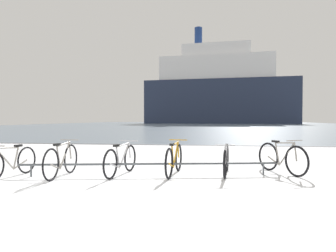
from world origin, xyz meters
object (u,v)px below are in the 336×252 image
Objects in this scene: bicycle_5 at (282,158)px; ferry_ship at (219,91)px; bicycle_2 at (121,160)px; bicycle_1 at (62,160)px; bicycle_3 at (174,159)px; bicycle_4 at (226,160)px; bicycle_0 at (11,162)px.

bicycle_5 is 82.15m from ferry_ship.
bicycle_5 is (3.85, 0.72, 0.02)m from bicycle_2.
bicycle_1 is at bearing -163.42° from bicycle_2.
bicycle_3 is (2.56, 0.60, -0.01)m from bicycle_1.
bicycle_3 is 2.64m from bicycle_5.
bicycle_2 is 3.91m from bicycle_5.
ferry_ship reaches higher than bicycle_2.
bicycle_3 is at bearing -92.64° from ferry_ship.
bicycle_5 is (1.36, 0.31, 0.04)m from bicycle_4.
bicycle_4 is 1.39m from bicycle_5.
bicycle_4 is 1.13× the size of bicycle_5.
bicycle_3 is (3.67, 0.83, 0.02)m from bicycle_0.
ferry_ship is (1.19, 81.64, 9.10)m from bicycle_5.
bicycle_4 is at bearing 11.76° from bicycle_0.
bicycle_4 is 0.04× the size of ferry_ship.
bicycle_4 is (2.49, 0.41, -0.02)m from bicycle_2.
bicycle_2 is 0.04× the size of ferry_ship.
bicycle_5 is (2.60, 0.51, 0.01)m from bicycle_3.
bicycle_3 reaches higher than bicycle_2.
bicycle_1 is 0.04× the size of ferry_ship.
bicycle_3 is at bearing 12.68° from bicycle_0.
bicycle_1 is 5.27m from bicycle_5.
bicycle_2 is at bearing -169.44° from bicycle_5.
ferry_ship is at bearing 86.50° from bicycle_2.
bicycle_0 is 0.97× the size of bicycle_3.
bicycle_4 is at bearing -91.78° from ferry_ship.
bicycle_3 is at bearing 9.51° from bicycle_2.
bicycle_2 is 2.52m from bicycle_4.
bicycle_5 is at bearing 12.01° from bicycle_0.
bicycle_2 is (1.30, 0.39, -0.02)m from bicycle_1.
bicycle_1 reaches higher than bicycle_4.
ferry_ship is at bearing 85.61° from bicycle_1.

